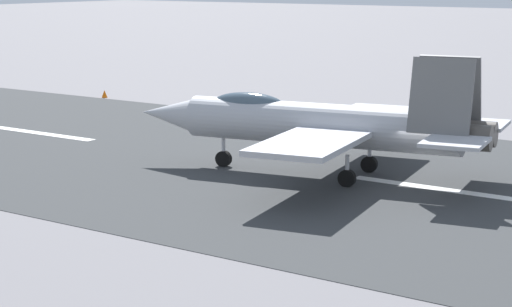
# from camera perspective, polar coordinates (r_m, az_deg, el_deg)

# --- Properties ---
(ground_plane) EXTENTS (400.00, 400.00, 0.00)m
(ground_plane) POSITION_cam_1_polar(r_m,az_deg,el_deg) (40.19, 10.82, -2.13)
(ground_plane) COLOR slate
(runway_strip) EXTENTS (240.00, 26.00, 0.02)m
(runway_strip) POSITION_cam_1_polar(r_m,az_deg,el_deg) (40.18, 10.84, -2.12)
(runway_strip) COLOR #353839
(runway_strip) RESTS_ON ground
(fighter_jet) EXTENTS (17.67, 14.79, 5.63)m
(fighter_jet) POSITION_cam_1_polar(r_m,az_deg,el_deg) (41.55, 4.00, 1.90)
(fighter_jet) COLOR #ABADB5
(fighter_jet) RESTS_ON ground
(crew_person) EXTENTS (0.69, 0.36, 1.59)m
(crew_person) POSITION_cam_1_polar(r_m,az_deg,el_deg) (54.97, -0.35, 2.46)
(crew_person) COLOR #1E2338
(crew_person) RESTS_ON ground
(marker_cone_mid) EXTENTS (0.44, 0.44, 0.55)m
(marker_cone_mid) POSITION_cam_1_polar(r_m,az_deg,el_deg) (56.57, 6.55, 2.11)
(marker_cone_mid) COLOR orange
(marker_cone_mid) RESTS_ON ground
(marker_cone_far) EXTENTS (0.44, 0.44, 0.55)m
(marker_cone_far) POSITION_cam_1_polar(r_m,az_deg,el_deg) (69.11, -9.37, 3.67)
(marker_cone_far) COLOR orange
(marker_cone_far) RESTS_ON ground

